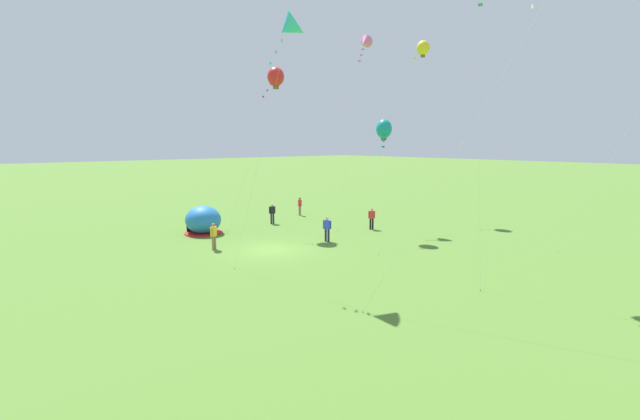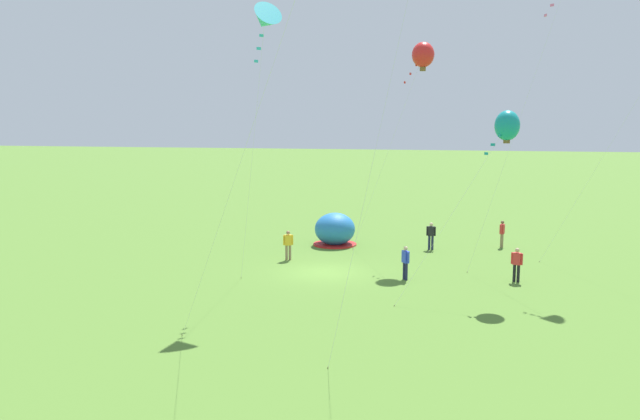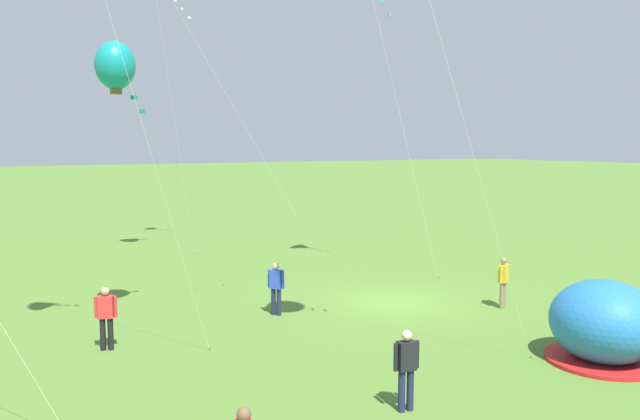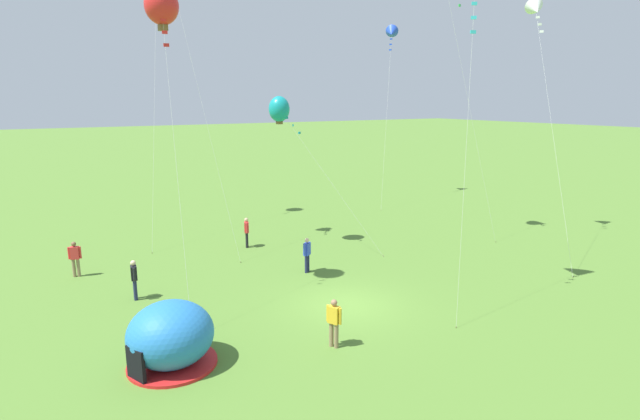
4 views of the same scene
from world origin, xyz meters
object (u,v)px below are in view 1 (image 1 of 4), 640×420
at_px(kite_yellow, 423,48).
at_px(kite_red, 276,77).
at_px(person_center_field, 372,217).
at_px(person_near_tent, 214,235).
at_px(popup_tent, 203,220).
at_px(person_with_toddler, 327,228).
at_px(kite_teal, 384,129).
at_px(person_watching_sky, 272,212).
at_px(kite_cyan, 289,27).
at_px(kite_pink, 365,43).
at_px(person_strolling, 300,205).

bearing_deg(kite_yellow, kite_red, -103.32).
bearing_deg(person_center_field, person_near_tent, -99.43).
xyz_separation_m(popup_tent, person_center_field, (7.11, 10.81, -0.03)).
bearing_deg(person_with_toddler, kite_teal, 78.76).
bearing_deg(person_with_toddler, person_center_field, 99.13).
height_order(person_watching_sky, kite_yellow, kite_yellow).
distance_m(kite_cyan, kite_red, 11.84).
bearing_deg(kite_pink, person_center_field, -33.96).
bearing_deg(kite_red, popup_tent, -108.01).
relative_size(person_watching_sky, kite_yellow, 0.11).
bearing_deg(popup_tent, kite_red, 71.99).
bearing_deg(kite_yellow, person_strolling, -127.58).
distance_m(person_with_toddler, person_strolling, 10.98).
relative_size(person_near_tent, kite_red, 0.14).
height_order(person_strolling, kite_yellow, kite_yellow).
distance_m(popup_tent, kite_pink, 19.30).
bearing_deg(person_strolling, kite_yellow, 52.42).
relative_size(person_strolling, kite_cyan, 0.13).
bearing_deg(kite_red, kite_cyan, -31.33).
xyz_separation_m(popup_tent, person_with_toddler, (7.98, 5.38, -0.03)).
relative_size(person_with_toddler, person_strolling, 1.00).
bearing_deg(kite_red, kite_teal, 32.04).
xyz_separation_m(person_strolling, kite_yellow, (6.82, 8.86, 14.22)).
xyz_separation_m(kite_pink, kite_red, (-2.34, -7.26, -3.11)).
bearing_deg(kite_teal, person_near_tent, -108.33).
height_order(person_center_field, person_near_tent, same).
bearing_deg(popup_tent, person_strolling, 99.44).
xyz_separation_m(person_center_field, kite_yellow, (-2.04, 8.54, 14.22)).
xyz_separation_m(popup_tent, kite_red, (1.80, 5.54, 10.73)).
distance_m(kite_teal, kite_red, 9.27).
xyz_separation_m(person_watching_sky, person_near_tent, (4.94, -7.80, 0.00)).
bearing_deg(popup_tent, person_watching_sky, 89.10).
relative_size(person_with_toddler, person_center_field, 1.00).
bearing_deg(kite_red, person_watching_sky, 160.44).
bearing_deg(kite_yellow, person_watching_sky, -110.66).
xyz_separation_m(person_with_toddler, person_center_field, (-0.87, 5.42, 0.00)).
bearing_deg(kite_yellow, person_near_tent, -90.08).
xyz_separation_m(person_watching_sky, kite_pink, (4.05, 6.65, 13.87)).
height_order(person_near_tent, kite_cyan, kite_cyan).
height_order(person_with_toddler, kite_pink, kite_pink).
distance_m(kite_pink, kite_red, 8.24).
height_order(person_near_tent, kite_pink, kite_pink).
relative_size(kite_pink, kite_teal, 1.84).
distance_m(kite_pink, kite_teal, 9.00).
distance_m(kite_pink, kite_yellow, 6.62).
bearing_deg(person_watching_sky, kite_cyan, -29.78).
xyz_separation_m(person_watching_sky, kite_cyan, (11.81, -6.76, 11.39)).
xyz_separation_m(person_center_field, kite_red, (-5.30, -5.26, 10.76)).
xyz_separation_m(person_near_tent, kite_yellow, (0.03, 21.00, 14.22)).
xyz_separation_m(person_with_toddler, kite_red, (-6.18, 0.16, 10.76)).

